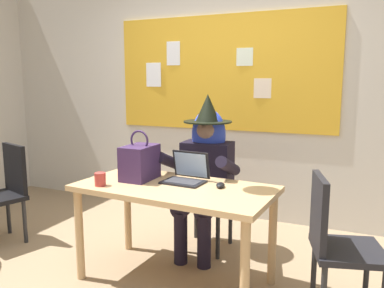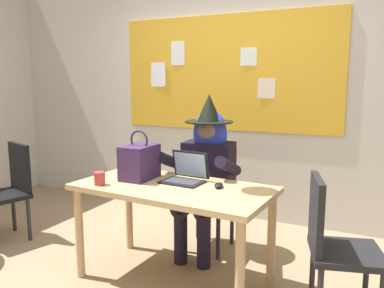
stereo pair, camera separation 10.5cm
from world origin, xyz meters
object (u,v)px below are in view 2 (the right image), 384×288
(chair_at_desk, at_px, (211,192))
(chair_extra_corner, at_px, (333,241))
(desk_main, at_px, (173,198))
(laptop, at_px, (185,175))
(handbag, at_px, (140,162))
(computer_mouse, at_px, (219,185))
(person_costumed, at_px, (206,165))
(coffee_mug, at_px, (100,178))
(chair_spare_by_window, at_px, (9,187))

(chair_at_desk, relative_size, chair_extra_corner, 0.98)
(desk_main, relative_size, laptop, 4.60)
(handbag, height_order, chair_extra_corner, handbag)
(computer_mouse, bearing_deg, person_costumed, 109.86)
(laptop, height_order, computer_mouse, laptop)
(coffee_mug, height_order, chair_spare_by_window, chair_spare_by_window)
(computer_mouse, xyz_separation_m, handbag, (-0.64, -0.03, 0.12))
(laptop, height_order, chair_extra_corner, laptop)
(chair_at_desk, relative_size, laptop, 2.79)
(chair_at_desk, xyz_separation_m, chair_extra_corner, (1.10, -0.68, 0.01))
(chair_at_desk, relative_size, coffee_mug, 9.27)
(chair_extra_corner, bearing_deg, desk_main, 166.39)
(person_costumed, bearing_deg, desk_main, -3.22)
(desk_main, distance_m, computer_mouse, 0.35)
(coffee_mug, bearing_deg, chair_at_desk, 62.71)
(laptop, xyz_separation_m, coffee_mug, (-0.51, -0.35, -0.00))
(chair_at_desk, xyz_separation_m, computer_mouse, (0.32, -0.63, 0.26))
(chair_at_desk, distance_m, laptop, 0.65)
(desk_main, height_order, chair_at_desk, chair_at_desk)
(laptop, distance_m, handbag, 0.37)
(chair_at_desk, distance_m, chair_extra_corner, 1.29)
(laptop, relative_size, handbag, 0.83)
(chair_at_desk, relative_size, chair_spare_by_window, 0.98)
(chair_at_desk, xyz_separation_m, chair_spare_by_window, (-1.74, -0.68, 0.01))
(handbag, bearing_deg, laptop, 12.31)
(handbag, relative_size, chair_spare_by_window, 0.42)
(person_costumed, relative_size, chair_extra_corner, 1.52)
(chair_at_desk, height_order, laptop, laptop)
(chair_spare_by_window, bearing_deg, handbag, 108.81)
(laptop, relative_size, chair_extra_corner, 0.35)
(person_costumed, height_order, chair_spare_by_window, person_costumed)
(chair_at_desk, distance_m, coffee_mug, 1.09)
(computer_mouse, height_order, coffee_mug, coffee_mug)
(coffee_mug, bearing_deg, computer_mouse, 20.78)
(desk_main, distance_m, chair_extra_corner, 1.11)
(chair_at_desk, height_order, chair_spare_by_window, chair_spare_by_window)
(desk_main, relative_size, computer_mouse, 13.95)
(chair_at_desk, height_order, computer_mouse, chair_at_desk)
(coffee_mug, relative_size, chair_spare_by_window, 0.11)
(desk_main, height_order, laptop, laptop)
(person_costumed, bearing_deg, laptop, 0.44)
(handbag, bearing_deg, chair_at_desk, 64.04)
(computer_mouse, distance_m, chair_spare_by_window, 2.08)
(chair_spare_by_window, bearing_deg, coffee_mug, 96.54)
(desk_main, distance_m, coffee_mug, 0.55)
(chair_at_desk, height_order, coffee_mug, chair_at_desk)
(laptop, distance_m, chair_extra_corner, 1.11)
(person_costumed, xyz_separation_m, chair_extra_corner, (1.10, -0.56, -0.26))
(handbag, bearing_deg, computer_mouse, 2.41)
(computer_mouse, xyz_separation_m, chair_spare_by_window, (-2.07, -0.06, -0.25))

